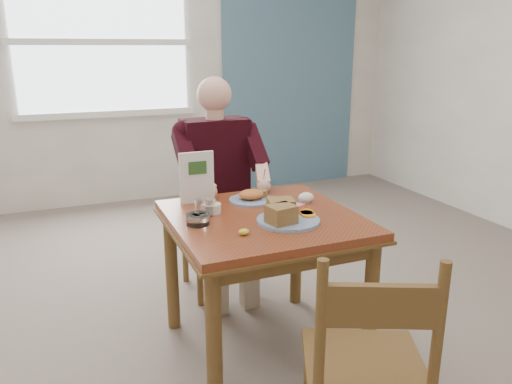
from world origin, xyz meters
name	(u,v)px	position (x,y,z in m)	size (l,w,h in m)	color
floor	(263,347)	(0.00, 0.00, 0.00)	(6.00, 6.00, 0.00)	#72645C
wall_back	(145,63)	(0.00, 3.00, 1.40)	(5.50, 5.50, 0.00)	silver
accent_panel	(291,62)	(1.60, 2.98, 1.40)	(1.60, 0.02, 2.80)	#466B82
lemon_wedge	(244,232)	(-0.19, -0.21, 0.76)	(0.05, 0.04, 0.03)	yellow
napkin	(306,198)	(0.30, 0.11, 0.78)	(0.09, 0.07, 0.05)	white
metal_dish	(303,201)	(0.28, 0.12, 0.75)	(0.08, 0.08, 0.01)	silver
window	(102,42)	(-0.40, 2.97, 1.60)	(1.72, 0.04, 1.42)	white
table	(263,236)	(0.00, 0.00, 0.64)	(0.92, 0.92, 0.75)	brown
chair_far	(215,218)	(0.00, 0.80, 0.48)	(0.42, 0.42, 0.95)	brown
chair_near	(367,370)	(0.00, -0.93, 0.48)	(0.56, 0.56, 0.95)	brown
diner	(219,172)	(0.00, 0.71, 0.81)	(0.53, 0.56, 1.39)	gray
near_plate	(285,215)	(0.06, -0.13, 0.79)	(0.33, 0.32, 0.10)	white
far_plate	(252,197)	(0.04, 0.25, 0.77)	(0.25, 0.25, 0.06)	white
caddy	(212,208)	(-0.22, 0.13, 0.77)	(0.12, 0.12, 0.07)	white
shakers	(204,208)	(-0.28, 0.10, 0.79)	(0.10, 0.07, 0.09)	white
creamer	(198,219)	(-0.34, -0.01, 0.78)	(0.15, 0.15, 0.05)	white
menu	(197,177)	(-0.24, 0.33, 0.89)	(0.19, 0.02, 0.28)	white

